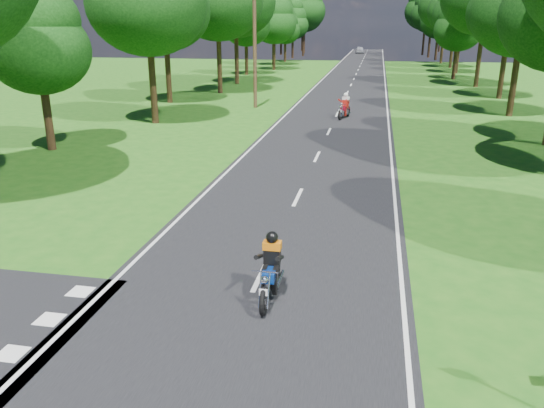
# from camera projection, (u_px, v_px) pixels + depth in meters

# --- Properties ---
(ground) EXTENTS (160.00, 160.00, 0.00)m
(ground) POSITION_uv_depth(u_px,v_px,m) (242.00, 316.00, 10.93)
(ground) COLOR #1D5714
(ground) RESTS_ON ground
(main_road) EXTENTS (7.00, 140.00, 0.02)m
(main_road) POSITION_uv_depth(u_px,v_px,m) (354.00, 79.00, 57.38)
(main_road) COLOR black
(main_road) RESTS_ON ground
(road_markings) EXTENTS (7.40, 140.00, 0.01)m
(road_markings) POSITION_uv_depth(u_px,v_px,m) (352.00, 81.00, 55.66)
(road_markings) COLOR silver
(road_markings) RESTS_ON main_road
(treeline) EXTENTS (40.00, 115.35, 14.78)m
(treeline) POSITION_uv_depth(u_px,v_px,m) (373.00, 1.00, 63.80)
(treeline) COLOR black
(treeline) RESTS_ON ground
(telegraph_pole) EXTENTS (1.20, 0.26, 8.00)m
(telegraph_pole) POSITION_uv_depth(u_px,v_px,m) (255.00, 49.00, 36.70)
(telegraph_pole) COLOR #382616
(telegraph_pole) RESTS_ON ground
(rider_near_blue) EXTENTS (0.62, 1.79, 1.48)m
(rider_near_blue) POSITION_uv_depth(u_px,v_px,m) (270.00, 267.00, 11.41)
(rider_near_blue) COLOR navy
(rider_near_blue) RESTS_ON main_road
(rider_far_red) EXTENTS (1.08, 1.99, 1.58)m
(rider_far_red) POSITION_uv_depth(u_px,v_px,m) (344.00, 106.00, 33.41)
(rider_far_red) COLOR #A50C25
(rider_far_red) RESTS_ON main_road
(distant_car) EXTENTS (1.94, 4.17, 1.38)m
(distant_car) POSITION_uv_depth(u_px,v_px,m) (360.00, 50.00, 105.45)
(distant_car) COLOR #B7BABE
(distant_car) RESTS_ON main_road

